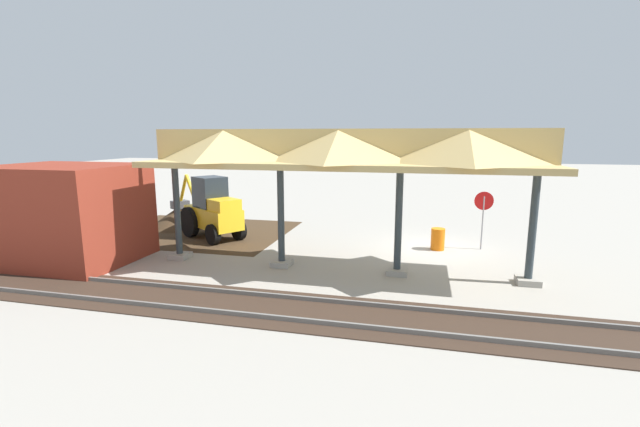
% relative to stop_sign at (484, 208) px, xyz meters
% --- Properties ---
extents(ground_plane, '(120.00, 120.00, 0.00)m').
position_rel_stop_sign_xyz_m(ground_plane, '(1.97, 0.42, -1.75)').
color(ground_plane, '#9E998E').
extents(dirt_work_zone, '(8.84, 7.00, 0.01)m').
position_rel_stop_sign_xyz_m(dirt_work_zone, '(13.20, -0.19, -1.74)').
color(dirt_work_zone, '#42301E').
rests_on(dirt_work_zone, ground).
extents(platform_canopy, '(13.61, 3.20, 4.90)m').
position_rel_stop_sign_xyz_m(platform_canopy, '(5.28, 4.12, 2.42)').
color(platform_canopy, '#9E998E').
rests_on(platform_canopy, ground).
extents(rail_tracks, '(60.00, 2.58, 0.15)m').
position_rel_stop_sign_xyz_m(rail_tracks, '(1.97, 7.90, -1.72)').
color(rail_tracks, slate).
rests_on(rail_tracks, ground).
extents(stop_sign, '(0.76, 0.08, 2.42)m').
position_rel_stop_sign_xyz_m(stop_sign, '(0.00, 0.00, 0.00)').
color(stop_sign, gray).
rests_on(stop_sign, ground).
extents(backhoe, '(5.05, 3.92, 2.82)m').
position_rel_stop_sign_xyz_m(backhoe, '(11.90, 0.65, -0.49)').
color(backhoe, yellow).
rests_on(backhoe, ground).
extents(dirt_mound, '(6.37, 6.37, 2.18)m').
position_rel_stop_sign_xyz_m(dirt_mound, '(14.62, -1.12, -1.75)').
color(dirt_mound, '#42301E').
rests_on(dirt_mound, ground).
extents(brick_utility_building, '(4.94, 4.00, 3.61)m').
position_rel_stop_sign_xyz_m(brick_utility_building, '(15.38, 5.31, 0.06)').
color(brick_utility_building, maroon).
rests_on(brick_utility_building, ground).
extents(traffic_barrel, '(0.56, 0.56, 0.90)m').
position_rel_stop_sign_xyz_m(traffic_barrel, '(1.76, 0.49, -1.30)').
color(traffic_barrel, orange).
rests_on(traffic_barrel, ground).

